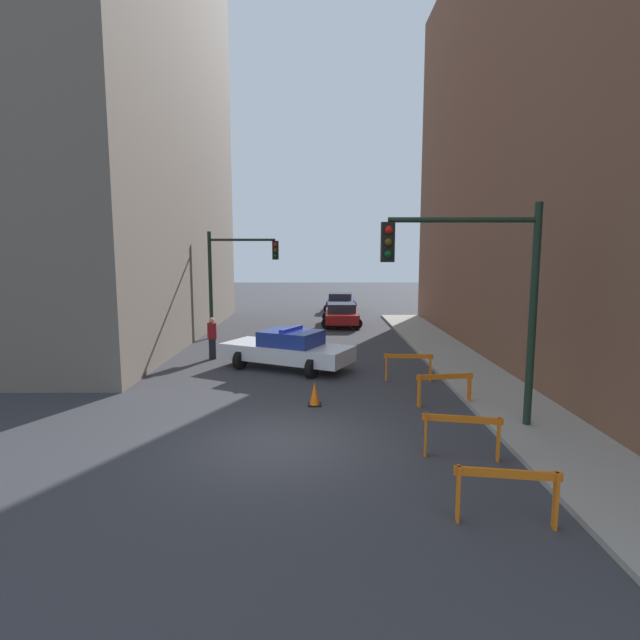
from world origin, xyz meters
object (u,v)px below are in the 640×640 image
parked_car_near (342,314)px  barrier_back (445,384)px  police_car (288,349)px  barrier_corner (409,363)px  parked_car_mid (341,302)px  pedestrian_crossing (213,337)px  traffic_cone (315,394)px  traffic_light_far (233,269)px  barrier_front (507,487)px  traffic_light_near (484,281)px  barrier_mid (462,429)px

parked_car_near → barrier_back: size_ratio=2.73×
police_car → barrier_corner: size_ratio=3.14×
parked_car_mid → barrier_corner: parked_car_mid is taller
pedestrian_crossing → barrier_back: (7.67, -6.14, -0.24)m
traffic_cone → parked_car_near: bearing=84.8°
barrier_corner → parked_car_mid: bearing=94.0°
police_car → traffic_light_far: bearing=51.6°
parked_car_near → barrier_front: (1.63, -21.28, -0.06)m
traffic_light_near → barrier_mid: 3.49m
traffic_light_near → police_car: bearing=128.1°
traffic_light_near → barrier_corner: 5.43m
police_car → parked_car_mid: bearing=18.2°
parked_car_mid → barrier_mid: 26.14m
barrier_corner → traffic_light_far: bearing=130.4°
parked_car_mid → traffic_light_near: bearing=-79.5°
parked_car_mid → barrier_corner: 19.95m
barrier_front → traffic_light_far: bearing=112.6°
police_car → barrier_corner: 4.43m
traffic_cone → traffic_light_far: bearing=110.4°
barrier_back → barrier_corner: 2.75m
traffic_light_near → pedestrian_crossing: (-8.03, 7.94, -2.67)m
police_car → parked_car_mid: 18.31m
traffic_light_near → parked_car_mid: 24.67m
traffic_light_near → traffic_light_far: size_ratio=1.00×
traffic_light_far → barrier_corner: size_ratio=3.25×
traffic_light_near → barrier_corner: (-0.88, 4.50, -2.91)m
barrier_corner → barrier_back: bearing=-79.1°
traffic_light_far → barrier_mid: (7.15, -14.61, -2.78)m
barrier_back → traffic_light_far: bearing=124.6°
barrier_front → barrier_corner: size_ratio=0.99×
barrier_corner → traffic_cone: (-3.04, -2.64, -0.30)m
parked_car_near → barrier_corner: (1.65, -12.55, -0.06)m
traffic_cone → pedestrian_crossing: bearing=124.0°
police_car → barrier_mid: size_ratio=3.18×
traffic_light_far → traffic_cone: (4.11, -11.05, -3.08)m
barrier_mid → parked_car_near: bearing=95.0°
traffic_cone → barrier_front: bearing=-63.6°
barrier_corner → traffic_cone: size_ratio=2.44×
police_car → barrier_corner: police_car is taller
police_car → parked_car_near: size_ratio=1.16×
barrier_back → barrier_corner: size_ratio=0.99×
pedestrian_crossing → traffic_cone: (4.11, -6.09, -0.54)m
barrier_corner → traffic_cone: bearing=-139.0°
parked_car_near → traffic_cone: 15.26m
parked_car_near → barrier_front: bearing=-84.3°
barrier_mid → barrier_back: bearing=81.6°
parked_car_mid → barrier_mid: bearing=-81.8°
traffic_light_far → parked_car_mid: 13.14m
police_car → barrier_front: 11.26m
traffic_light_near → traffic_light_far: bearing=121.9°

